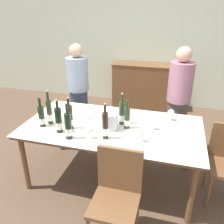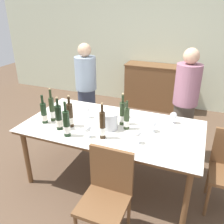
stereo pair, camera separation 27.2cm
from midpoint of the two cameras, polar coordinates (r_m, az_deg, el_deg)
ground_plane at (r=3.23m, az=2.49°, el=-15.65°), size 12.00×12.00×0.00m
back_wall at (r=5.26m, az=13.57°, el=16.46°), size 8.00×0.10×2.80m
sideboard_cabinet at (r=5.19m, az=11.86°, el=5.93°), size 1.29×0.46×0.94m
dining_table at (r=2.82m, az=2.76°, el=-4.51°), size 2.08×1.09×0.78m
ice_bucket at (r=2.69m, az=2.26°, el=-2.07°), size 0.20×0.20×0.19m
wine_bottle_0 at (r=2.89m, az=-13.51°, el=-0.39°), size 0.07×0.07×0.35m
wine_bottle_1 at (r=2.55m, az=-7.93°, el=-3.05°), size 0.07×0.07×0.40m
wine_bottle_2 at (r=2.75m, az=-7.32°, el=-0.99°), size 0.08×0.08×0.38m
wine_bottle_3 at (r=2.48m, az=0.80°, el=-3.44°), size 0.06×0.06×0.40m
wine_bottle_4 at (r=2.70m, az=-9.91°, el=-1.56°), size 0.07×0.07×0.39m
wine_bottle_5 at (r=2.69m, az=6.41°, el=-1.83°), size 0.07×0.07×0.34m
wine_bottle_6 at (r=2.92m, az=-11.68°, el=0.54°), size 0.06×0.06×0.42m
wine_bottle_7 at (r=2.79m, az=5.33°, el=-0.51°), size 0.07×0.07×0.39m
wine_glass_0 at (r=2.52m, az=-2.88°, el=-4.17°), size 0.08×0.08×0.14m
wine_glass_1 at (r=2.94m, az=17.17°, el=-0.96°), size 0.09×0.09×0.14m
wine_glass_2 at (r=2.70m, az=12.71°, el=-3.00°), size 0.08×0.08×0.13m
wine_glass_3 at (r=2.95m, az=-3.44°, el=0.42°), size 0.07×0.07×0.15m
wine_glass_4 at (r=2.44m, az=9.33°, el=-5.45°), size 0.07×0.07×0.14m
wine_glass_5 at (r=2.97m, az=5.52°, el=0.47°), size 0.09×0.09×0.15m
chair_near_front at (r=2.27m, az=2.40°, el=-18.67°), size 0.42×0.42×0.93m
person_host at (r=3.82m, az=-4.15°, el=4.54°), size 0.33×0.33×1.56m
person_guest_left at (r=3.43m, az=19.21°, el=1.06°), size 0.33×0.33×1.60m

